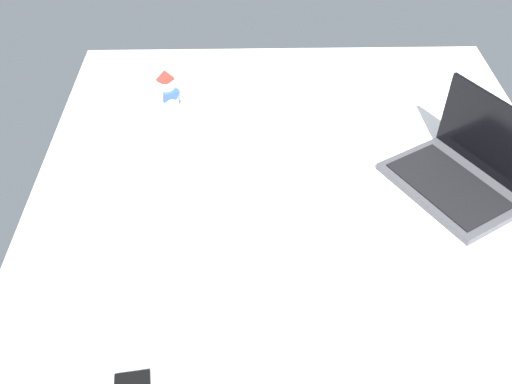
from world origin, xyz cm
name	(u,v)px	position (x,y,z in cm)	size (l,w,h in cm)	color
bed_mattress	(301,256)	(0.00, 0.00, 9.00)	(180.00, 140.00, 18.00)	white
laptop	(463,172)	(-15.99, 42.52, 22.41)	(40.10, 36.52, 23.00)	#4C4C51
snack_cup	(163,93)	(-52.74, -38.64, 23.72)	(9.98, 9.81, 13.46)	silver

